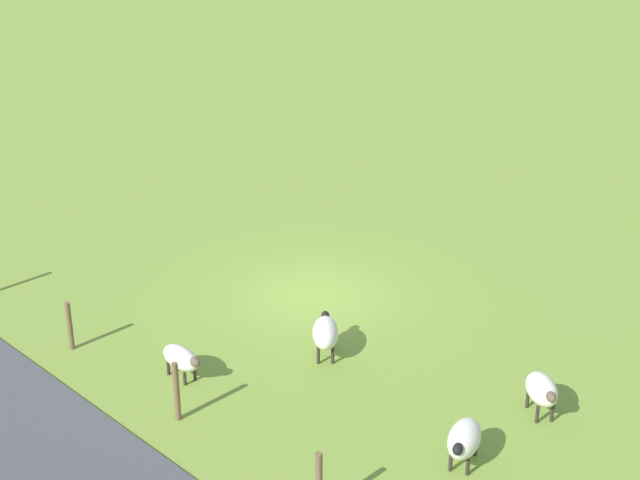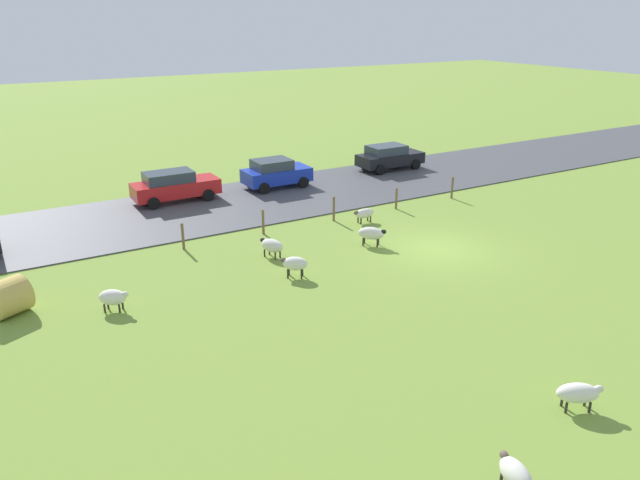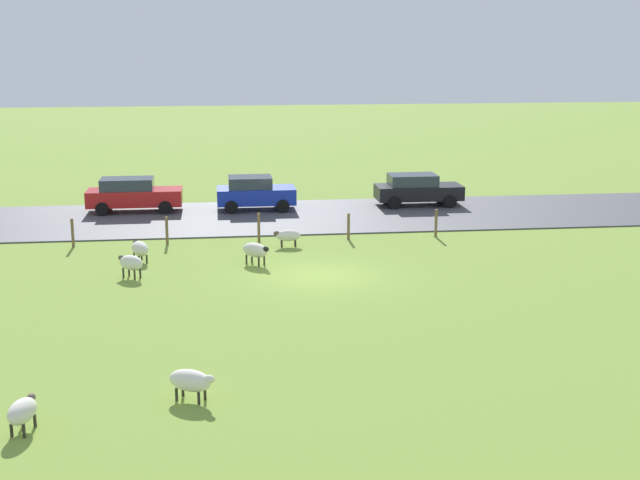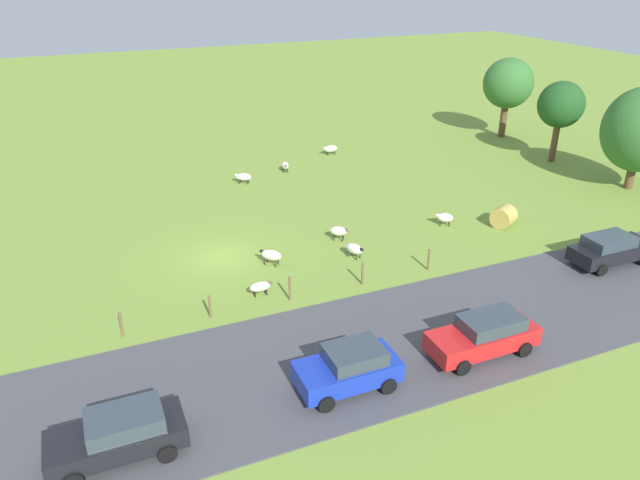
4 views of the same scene
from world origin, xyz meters
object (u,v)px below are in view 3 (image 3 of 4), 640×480
Objects in this scene: sheep_0 at (288,236)px; sheep_5 at (140,249)px; sheep_4 at (131,263)px; car_3 at (417,189)px; sheep_6 at (255,250)px; car_2 at (255,192)px; sheep_1 at (191,381)px; sheep_7 at (22,411)px; car_1 at (133,194)px.

sheep_5 reaches higher than sheep_0.
sheep_4 is (-4.06, 5.99, 0.10)m from sheep_0.
sheep_6 is at bearing 140.57° from car_3.
sheep_5 is at bearing 126.35° from car_3.
car_2 is 8.26m from car_3.
sheep_5 is (13.39, 2.26, 0.02)m from sheep_1.
sheep_5 is at bearing 77.62° from sheep_6.
sheep_5 is (-1.77, 5.86, 0.06)m from sheep_0.
sheep_0 is 0.92× the size of sheep_5.
car_2 reaches higher than sheep_7.
car_1 is 5.95m from car_2.
sheep_5 is at bearing -173.62° from car_1.
sheep_7 is at bearing 179.37° from car_1.
car_3 is (24.30, -14.48, 0.40)m from sheep_7.
car_3 reaches higher than sheep_4.
sheep_1 is 1.02× the size of sheep_6.
sheep_5 is 16.30m from car_3.
sheep_7 is 24.93m from car_2.
sheep_4 is 12.41m from sheep_7.
sheep_4 is at bearing -175.43° from car_1.
sheep_0 is at bearing -23.73° from sheep_7.
car_2 is at bearing -2.58° from sheep_6.
car_1 is at bearing 89.69° from car_3.
sheep_0 is 1.03× the size of sheep_4.
car_1 is at bearing 27.11° from sheep_6.
sheep_1 is at bearing -70.92° from sheep_7.
car_1 is at bearing 8.23° from sheep_1.
sheep_4 reaches higher than sheep_7.
sheep_7 is at bearing 174.71° from sheep_5.
car_2 reaches higher than sheep_0.
sheep_6 is 0.28× the size of car_3.
sheep_0 is at bearing -28.22° from sheep_6.
sheep_6 is 0.26× the size of car_1.
sheep_0 is 10.58m from car_1.
car_1 is 1.19× the size of car_2.
sheep_5 is 14.70m from sheep_7.
sheep_4 is at bearing 124.15° from sheep_0.
sheep_5 is 1.10× the size of sheep_7.
sheep_6 is 14.83m from sheep_7.
car_1 reaches higher than sheep_5.
sheep_0 is 0.25× the size of car_1.
car_1 is at bearing 87.70° from car_2.
sheep_1 is at bearing -171.77° from car_1.
sheep_5 is 10.68m from car_2.
car_3 reaches higher than sheep_5.
sheep_4 reaches higher than sheep_1.
sheep_6 is (-0.96, -4.39, 0.04)m from sheep_5.
sheep_1 reaches higher than sheep_0.
sheep_6 is at bearing -152.89° from car_1.
sheep_7 is (-16.41, 7.21, 0.02)m from sheep_0.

